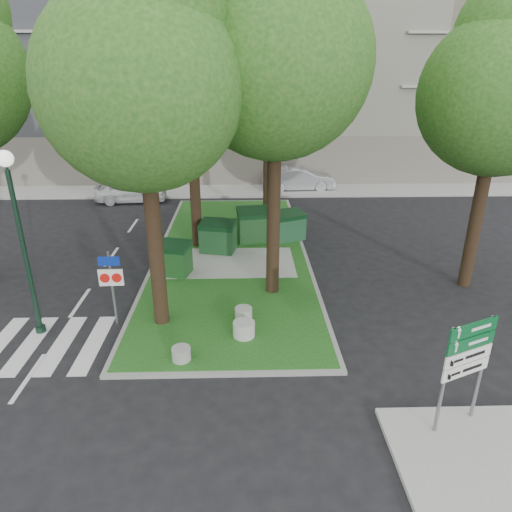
{
  "coord_description": "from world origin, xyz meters",
  "views": [
    {
      "loc": [
        1.05,
        -9.69,
        7.33
      ],
      "look_at": [
        1.39,
        3.1,
        2.0
      ],
      "focal_mm": 32.0,
      "sensor_mm": 36.0,
      "label": 1
    }
  ],
  "objects_px": {
    "bollard_right": "(244,313)",
    "bollard_mid": "(244,329)",
    "tree_median_near_right": "(279,41)",
    "tree_median_far": "(271,42)",
    "car_white": "(131,191)",
    "dumpster_b": "(218,237)",
    "dumpster_d": "(288,226)",
    "tree_median_near_left": "(143,67)",
    "car_silver": "(299,179)",
    "dumpster_c": "(255,225)",
    "tree_median_mid": "(191,76)",
    "directional_sign": "(467,358)",
    "tree_street_right": "(505,79)",
    "bollard_left": "(181,354)",
    "traffic_sign_pole": "(111,279)",
    "litter_bin": "(272,215)",
    "street_lamp": "(19,225)"
  },
  "relations": [
    {
      "from": "bollard_right",
      "to": "bollard_mid",
      "type": "bearing_deg",
      "value": -89.46
    },
    {
      "from": "tree_median_near_right",
      "to": "tree_median_far",
      "type": "height_order",
      "value": "tree_median_far"
    },
    {
      "from": "tree_median_far",
      "to": "car_white",
      "type": "xyz_separation_m",
      "value": [
        -7.79,
        4.25,
        -7.63
      ]
    },
    {
      "from": "dumpster_b",
      "to": "bollard_mid",
      "type": "bearing_deg",
      "value": -68.45
    },
    {
      "from": "dumpster_d",
      "to": "car_white",
      "type": "relative_size",
      "value": 0.42
    },
    {
      "from": "tree_median_near_left",
      "to": "tree_median_near_right",
      "type": "xyz_separation_m",
      "value": [
        3.5,
        2.0,
        0.67
      ]
    },
    {
      "from": "car_white",
      "to": "car_silver",
      "type": "height_order",
      "value": "car_silver"
    },
    {
      "from": "dumpster_c",
      "to": "car_silver",
      "type": "xyz_separation_m",
      "value": [
        2.99,
        9.28,
        -0.09
      ]
    },
    {
      "from": "tree_median_near_left",
      "to": "tree_median_mid",
      "type": "height_order",
      "value": "tree_median_near_left"
    },
    {
      "from": "tree_median_far",
      "to": "directional_sign",
      "type": "relative_size",
      "value": 4.68
    },
    {
      "from": "tree_street_right",
      "to": "bollard_right",
      "type": "height_order",
      "value": "tree_street_right"
    },
    {
      "from": "tree_median_near_right",
      "to": "bollard_mid",
      "type": "height_order",
      "value": "tree_median_near_right"
    },
    {
      "from": "dumpster_c",
      "to": "bollard_mid",
      "type": "bearing_deg",
      "value": -102.42
    },
    {
      "from": "bollard_left",
      "to": "car_white",
      "type": "relative_size",
      "value": 0.12
    },
    {
      "from": "tree_median_near_right",
      "to": "bollard_right",
      "type": "xyz_separation_m",
      "value": [
        -1.09,
        -1.99,
        -7.68
      ]
    },
    {
      "from": "traffic_sign_pole",
      "to": "bollard_left",
      "type": "bearing_deg",
      "value": -44.94
    },
    {
      "from": "bollard_mid",
      "to": "litter_bin",
      "type": "distance_m",
      "value": 10.6
    },
    {
      "from": "bollard_right",
      "to": "traffic_sign_pole",
      "type": "xyz_separation_m",
      "value": [
        -3.9,
        0.02,
        1.23
      ]
    },
    {
      "from": "tree_median_mid",
      "to": "street_lamp",
      "type": "bearing_deg",
      "value": -121.15
    },
    {
      "from": "tree_street_right",
      "to": "car_silver",
      "type": "distance_m",
      "value": 15.76
    },
    {
      "from": "bollard_mid",
      "to": "tree_median_mid",
      "type": "bearing_deg",
      "value": 104.43
    },
    {
      "from": "dumpster_b",
      "to": "car_silver",
      "type": "relative_size",
      "value": 0.36
    },
    {
      "from": "tree_street_right",
      "to": "tree_median_near_left",
      "type": "bearing_deg",
      "value": -166.61
    },
    {
      "from": "tree_median_far",
      "to": "bollard_right",
      "type": "height_order",
      "value": "tree_median_far"
    },
    {
      "from": "tree_median_far",
      "to": "dumpster_c",
      "type": "relative_size",
      "value": 6.89
    },
    {
      "from": "car_white",
      "to": "traffic_sign_pole",
      "type": "bearing_deg",
      "value": -172.99
    },
    {
      "from": "bollard_right",
      "to": "street_lamp",
      "type": "relative_size",
      "value": 0.1
    },
    {
      "from": "tree_street_right",
      "to": "dumpster_b",
      "type": "height_order",
      "value": "tree_street_right"
    },
    {
      "from": "dumpster_b",
      "to": "car_silver",
      "type": "height_order",
      "value": "car_silver"
    },
    {
      "from": "tree_median_near_right",
      "to": "bollard_left",
      "type": "relative_size",
      "value": 22.81
    },
    {
      "from": "tree_median_mid",
      "to": "tree_street_right",
      "type": "bearing_deg",
      "value": -21.8
    },
    {
      "from": "tree_median_far",
      "to": "dumpster_b",
      "type": "relative_size",
      "value": 7.34
    },
    {
      "from": "tree_street_right",
      "to": "car_silver",
      "type": "xyz_separation_m",
      "value": [
        -4.56,
        13.73,
        -6.24
      ]
    },
    {
      "from": "bollard_left",
      "to": "bollard_mid",
      "type": "relative_size",
      "value": 0.8
    },
    {
      "from": "tree_median_mid",
      "to": "bollard_right",
      "type": "bearing_deg",
      "value": -73.61
    },
    {
      "from": "tree_median_near_left",
      "to": "directional_sign",
      "type": "height_order",
      "value": "tree_median_near_left"
    },
    {
      "from": "tree_street_right",
      "to": "bollard_mid",
      "type": "bearing_deg",
      "value": -156.91
    },
    {
      "from": "tree_median_mid",
      "to": "car_white",
      "type": "xyz_separation_m",
      "value": [
        -4.59,
        7.25,
        -6.29
      ]
    },
    {
      "from": "tree_median_mid",
      "to": "dumpster_b",
      "type": "relative_size",
      "value": 6.15
    },
    {
      "from": "bollard_left",
      "to": "street_lamp",
      "type": "bearing_deg",
      "value": 159.01
    },
    {
      "from": "tree_median_near_left",
      "to": "litter_bin",
      "type": "xyz_separation_m",
      "value": [
        3.83,
        9.55,
        -6.88
      ]
    },
    {
      "from": "dumpster_d",
      "to": "bollard_mid",
      "type": "bearing_deg",
      "value": -128.27
    },
    {
      "from": "tree_median_near_right",
      "to": "tree_median_mid",
      "type": "relative_size",
      "value": 1.15
    },
    {
      "from": "street_lamp",
      "to": "bollard_right",
      "type": "bearing_deg",
      "value": 3.63
    },
    {
      "from": "street_lamp",
      "to": "directional_sign",
      "type": "relative_size",
      "value": 2.11
    },
    {
      "from": "bollard_right",
      "to": "car_silver",
      "type": "relative_size",
      "value": 0.12
    },
    {
      "from": "bollard_left",
      "to": "street_lamp",
      "type": "distance_m",
      "value": 5.63
    },
    {
      "from": "car_silver",
      "to": "tree_median_near_left",
      "type": "bearing_deg",
      "value": 155.36
    },
    {
      "from": "tree_median_near_left",
      "to": "bollard_mid",
      "type": "xyz_separation_m",
      "value": [
        2.42,
        -0.95,
        -6.97
      ]
    },
    {
      "from": "tree_median_near_left",
      "to": "bollard_left",
      "type": "xyz_separation_m",
      "value": [
        0.75,
        -2.06,
        -7.02
      ]
    }
  ]
}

